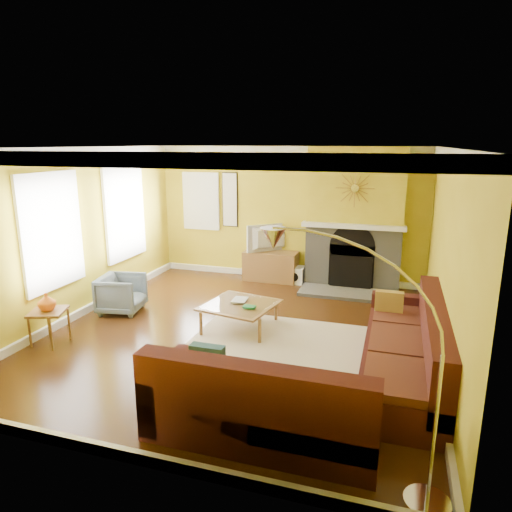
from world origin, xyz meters
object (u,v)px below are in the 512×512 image
(media_console, at_px, (271,266))
(armchair, at_px, (122,294))
(side_table, at_px, (50,327))
(sectional_sofa, at_px, (319,342))
(arc_lamp, at_px, (358,372))
(coffee_table, at_px, (240,316))

(media_console, xyz_separation_m, armchair, (-1.89, -2.50, 0.01))
(media_console, xyz_separation_m, side_table, (-2.14, -3.90, -0.05))
(sectional_sofa, height_order, arc_lamp, arc_lamp)
(sectional_sofa, xyz_separation_m, media_console, (-1.62, 3.71, -0.15))
(sectional_sofa, bearing_deg, armchair, 160.97)
(coffee_table, distance_m, side_table, 2.71)
(side_table, bearing_deg, sectional_sofa, 2.84)
(sectional_sofa, distance_m, armchair, 3.72)
(armchair, height_order, arc_lamp, arc_lamp)
(sectional_sofa, height_order, media_console, sectional_sofa)
(media_console, xyz_separation_m, arc_lamp, (2.21, -5.48, 0.77))
(sectional_sofa, xyz_separation_m, side_table, (-3.76, -0.19, -0.20))
(coffee_table, xyz_separation_m, armchair, (-2.12, 0.07, 0.12))
(armchair, bearing_deg, sectional_sofa, -119.50)
(media_console, bearing_deg, sectional_sofa, -66.39)
(media_console, bearing_deg, side_table, -118.78)
(media_console, bearing_deg, coffee_table, -84.97)
(media_console, distance_m, side_table, 4.45)
(arc_lamp, bearing_deg, media_console, 111.94)
(coffee_table, height_order, media_console, media_console)
(sectional_sofa, relative_size, arc_lamp, 1.62)
(coffee_table, xyz_separation_m, arc_lamp, (1.98, -2.92, 0.87))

